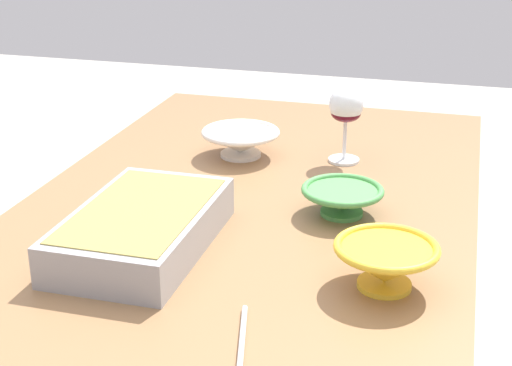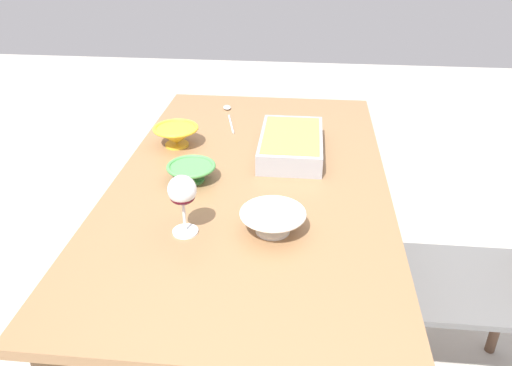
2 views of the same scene
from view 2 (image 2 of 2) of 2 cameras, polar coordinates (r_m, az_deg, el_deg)
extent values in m
plane|color=#B2ADA3|center=(2.03, -0.46, -18.07)|extent=(8.00, 8.00, 0.00)
cube|color=olive|center=(1.58, -0.56, 0.27)|extent=(1.49, 0.84, 0.03)
cylinder|color=brown|center=(2.39, -7.06, 0.60)|extent=(0.08, 0.08, 0.71)
cylinder|color=brown|center=(2.35, 9.86, -0.24)|extent=(0.08, 0.08, 0.71)
cube|color=#595959|center=(1.74, 23.08, -10.45)|extent=(0.38, 0.44, 0.02)
cylinder|color=brown|center=(1.96, 14.78, -12.47)|extent=(0.04, 0.04, 0.44)
cylinder|color=brown|center=(2.07, 26.04, -12.38)|extent=(0.04, 0.04, 0.44)
cylinder|color=white|center=(1.32, -7.95, -5.42)|extent=(0.07, 0.07, 0.01)
cylinder|color=white|center=(1.30, -8.09, -3.78)|extent=(0.01, 0.01, 0.08)
ellipsoid|color=white|center=(1.26, -8.33, -0.76)|extent=(0.07, 0.07, 0.07)
ellipsoid|color=#4C0A19|center=(1.27, -8.27, -1.46)|extent=(0.06, 0.06, 0.04)
cube|color=#99999E|center=(1.71, 3.97, 4.36)|extent=(0.35, 0.21, 0.07)
cube|color=#9E8C47|center=(1.70, 4.00, 5.16)|extent=(0.32, 0.19, 0.02)
cylinder|color=white|center=(1.32, 1.89, -5.30)|extent=(0.09, 0.09, 0.01)
cone|color=white|center=(1.30, 1.90, -4.30)|extent=(0.16, 0.16, 0.05)
torus|color=white|center=(1.29, 1.92, -3.43)|extent=(0.17, 0.17, 0.01)
cylinder|color=#4C994C|center=(1.56, -7.22, 0.44)|extent=(0.08, 0.08, 0.01)
cone|color=#4C994C|center=(1.55, -7.28, 1.21)|extent=(0.14, 0.14, 0.04)
torus|color=#4C994C|center=(1.54, -7.32, 1.87)|extent=(0.15, 0.15, 0.01)
cylinder|color=yellow|center=(1.80, -8.89, 4.31)|extent=(0.08, 0.08, 0.01)
cone|color=yellow|center=(1.79, -8.97, 5.26)|extent=(0.15, 0.15, 0.06)
torus|color=yellow|center=(1.78, -9.04, 6.11)|extent=(0.16, 0.16, 0.01)
cylinder|color=silver|center=(1.95, -2.83, 6.67)|extent=(0.17, 0.05, 0.01)
ellipsoid|color=silver|center=(2.11, -3.28, 8.50)|extent=(0.05, 0.04, 0.01)
camera|label=1|loc=(2.67, -6.18, 25.14)|focal=54.01mm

